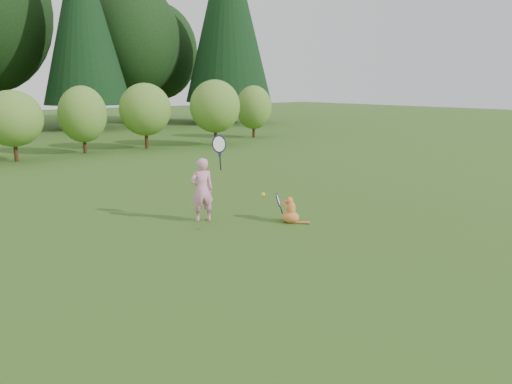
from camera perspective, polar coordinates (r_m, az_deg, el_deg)
ground at (r=8.89m, az=2.27°, el=-5.44°), size 100.00×100.00×0.00m
shrub_row at (r=20.17m, az=-23.18°, el=7.58°), size 28.00×3.00×2.80m
child at (r=9.96m, az=-6.12°, el=0.43°), size 0.75×0.47×1.92m
cat at (r=9.92m, az=3.89°, el=-1.94°), size 0.44×0.78×0.71m
tennis_ball at (r=8.92m, az=0.81°, el=-0.28°), size 0.08×0.08×0.08m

